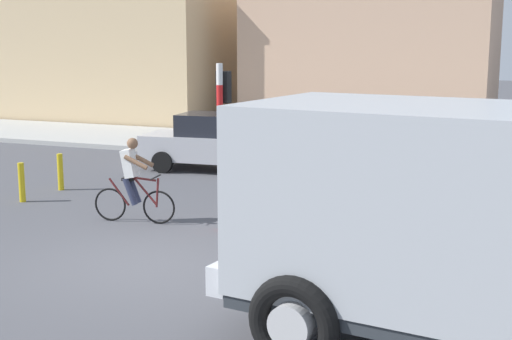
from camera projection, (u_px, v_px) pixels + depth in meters
The scene contains 10 objects.
ground_plane at pixel (146, 263), 11.69m from camera, with size 120.00×120.00×0.00m, color #4C4C51.
sidewalk_far at pixel (346, 150), 23.33m from camera, with size 80.00×5.00×0.16m, color #ADADA8.
truck_foreground at pixel (472, 217), 7.90m from camera, with size 5.69×3.34×2.90m.
cyclist at pixel (133, 180), 14.15m from camera, with size 1.72×0.54×1.72m.
traffic_light_pole at pixel (222, 124), 13.40m from camera, with size 0.24×0.43×3.20m.
car_white_mid at pixel (216, 142), 19.93m from camera, with size 4.13×2.14×1.60m.
bollard_near at pixel (22, 182), 16.04m from camera, with size 0.14×0.14×0.90m, color gold.
bollard_far at pixel (60, 172), 17.31m from camera, with size 0.14×0.14×0.90m, color gold.
building_corner_left at pixel (124, 49), 32.50m from camera, with size 9.99×6.50×6.50m.
building_mid_block at pixel (376, 47), 29.97m from camera, with size 9.89×7.29×6.69m.
Camera 1 is at (5.90, -9.72, 3.61)m, focal length 49.67 mm.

